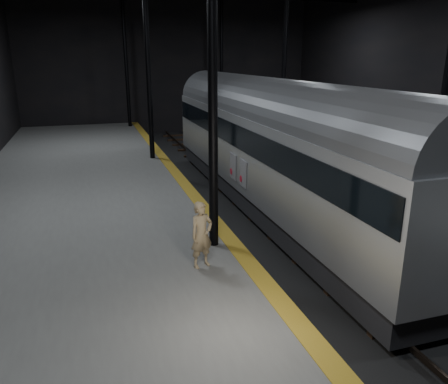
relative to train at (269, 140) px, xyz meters
name	(u,v)px	position (x,y,z in m)	size (l,w,h in m)	color
ground	(276,217)	(0.00, -0.96, -2.98)	(44.00, 44.00, 0.00)	black
platform_left	(83,226)	(-7.50, -0.96, -2.48)	(9.00, 43.80, 1.00)	#545451
platform_right	(429,189)	(7.50, -0.96, -2.48)	(9.00, 43.80, 1.00)	#545451
tactile_strip	(199,201)	(-3.25, -0.96, -1.98)	(0.50, 43.80, 0.01)	olive
track	(276,215)	(0.00, -0.96, -2.92)	(2.40, 43.00, 0.24)	#3F3328
train	(269,140)	(0.00, 0.00, 0.00)	(3.00, 20.01, 5.35)	#ADB1B5
woman	(202,235)	(-4.48, -6.21, -1.10)	(0.64, 0.42, 1.76)	#9F8761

